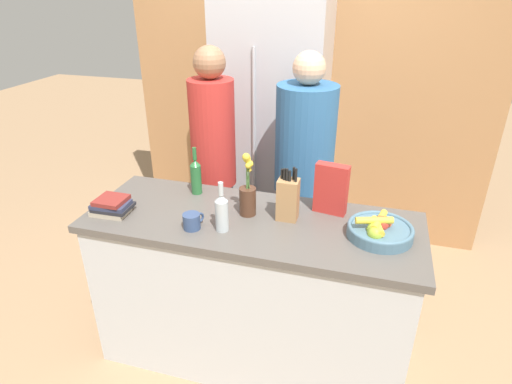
# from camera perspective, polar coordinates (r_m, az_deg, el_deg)

# --- Properties ---
(ground_plane) EXTENTS (14.00, 14.00, 0.00)m
(ground_plane) POSITION_cam_1_polar(r_m,az_deg,el_deg) (2.82, -0.49, -20.36)
(ground_plane) COLOR #A37F5B
(kitchen_island) EXTENTS (1.76, 0.65, 0.94)m
(kitchen_island) POSITION_cam_1_polar(r_m,az_deg,el_deg) (2.50, -0.53, -12.96)
(kitchen_island) COLOR silver
(kitchen_island) RESTS_ON ground_plane
(back_wall_wood) EXTENTS (2.96, 0.12, 2.60)m
(back_wall_wood) POSITION_cam_1_polar(r_m,az_deg,el_deg) (3.60, 6.99, 14.08)
(back_wall_wood) COLOR #AD7A4C
(back_wall_wood) RESTS_ON ground_plane
(refrigerator) EXTENTS (0.79, 0.63, 2.02)m
(refrigerator) POSITION_cam_1_polar(r_m,az_deg,el_deg) (3.37, 2.19, 8.33)
(refrigerator) COLOR #B7B7BC
(refrigerator) RESTS_ON ground_plane
(fruit_bowl) EXTENTS (0.32, 0.32, 0.11)m
(fruit_bowl) POSITION_cam_1_polar(r_m,az_deg,el_deg) (2.15, 16.16, -4.83)
(fruit_bowl) COLOR slate
(fruit_bowl) RESTS_ON kitchen_island
(knife_block) EXTENTS (0.11, 0.09, 0.29)m
(knife_block) POSITION_cam_1_polar(r_m,az_deg,el_deg) (2.19, 4.28, -0.89)
(knife_block) COLOR #A87A4C
(knife_block) RESTS_ON kitchen_island
(flower_vase) EXTENTS (0.09, 0.09, 0.35)m
(flower_vase) POSITION_cam_1_polar(r_m,az_deg,el_deg) (2.23, -1.12, -0.23)
(flower_vase) COLOR #4C2D1E
(flower_vase) RESTS_ON kitchen_island
(cereal_box) EXTENTS (0.18, 0.09, 0.27)m
(cereal_box) POSITION_cam_1_polar(r_m,az_deg,el_deg) (2.27, 9.99, 0.40)
(cereal_box) COLOR red
(cereal_box) RESTS_ON kitchen_island
(coffee_mug) EXTENTS (0.09, 0.11, 0.08)m
(coffee_mug) POSITION_cam_1_polar(r_m,az_deg,el_deg) (2.16, -8.52, -3.86)
(coffee_mug) COLOR #334770
(coffee_mug) RESTS_ON kitchen_island
(book_stack) EXTENTS (0.21, 0.16, 0.09)m
(book_stack) POSITION_cam_1_polar(r_m,az_deg,el_deg) (2.39, -18.72, -1.80)
(book_stack) COLOR #B7A88E
(book_stack) RESTS_ON kitchen_island
(bottle_oil) EXTENTS (0.07, 0.07, 0.26)m
(bottle_oil) POSITION_cam_1_polar(r_m,az_deg,el_deg) (2.10, -4.59, -2.65)
(bottle_oil) COLOR #B2BCC1
(bottle_oil) RESTS_ON kitchen_island
(bottle_vinegar) EXTENTS (0.06, 0.06, 0.28)m
(bottle_vinegar) POSITION_cam_1_polar(r_m,az_deg,el_deg) (2.48, -8.01, 2.18)
(bottle_vinegar) COLOR #286633
(bottle_vinegar) RESTS_ON kitchen_island
(person_at_sink) EXTENTS (0.29, 0.29, 1.72)m
(person_at_sink) POSITION_cam_1_polar(r_m,az_deg,el_deg) (2.86, -5.63, 4.19)
(person_at_sink) COLOR #383842
(person_at_sink) RESTS_ON ground_plane
(person_in_blue) EXTENTS (0.38, 0.38, 1.70)m
(person_in_blue) POSITION_cam_1_polar(r_m,az_deg,el_deg) (2.80, 6.37, 2.92)
(person_in_blue) COLOR #383842
(person_in_blue) RESTS_ON ground_plane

